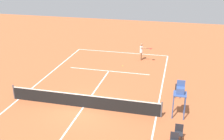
{
  "coord_description": "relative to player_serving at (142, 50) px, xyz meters",
  "views": [
    {
      "loc": [
        -5.83,
        15.35,
        9.14
      ],
      "look_at": [
        -0.71,
        -5.15,
        0.8
      ],
      "focal_mm": 44.15,
      "sensor_mm": 36.0,
      "label": 1
    }
  ],
  "objects": [
    {
      "name": "umpire_chair",
      "position": [
        -3.8,
        9.98,
        0.57
      ],
      "size": [
        0.8,
        0.8,
        2.41
      ],
      "color": "#38518C",
      "rests_on": "ground"
    },
    {
      "name": "court_lines",
      "position": [
        2.4,
        10.37,
        -1.03
      ],
      "size": [
        9.86,
        24.86,
        0.01
      ],
      "color": "white",
      "rests_on": "ground"
    },
    {
      "name": "ground_plane",
      "position": [
        2.4,
        10.37,
        -1.03
      ],
      "size": [
        60.0,
        60.0,
        0.0
      ],
      "primitive_type": "plane",
      "color": "#AD5933"
    },
    {
      "name": "player_serving",
      "position": [
        0.0,
        0.0,
        0.0
      ],
      "size": [
        1.26,
        0.72,
        1.74
      ],
      "rotation": [
        0.0,
        0.0,
        1.42
      ],
      "color": "#9E704C",
      "rests_on": "ground"
    },
    {
      "name": "tennis_net",
      "position": [
        2.4,
        10.37,
        -0.54
      ],
      "size": [
        10.46,
        0.1,
        1.07
      ],
      "color": "#4C4C51",
      "rests_on": "ground"
    },
    {
      "name": "courtside_chair_near",
      "position": [
        -3.88,
        12.59,
        -0.5
      ],
      "size": [
        0.44,
        0.46,
        0.95
      ],
      "color": "#262626",
      "rests_on": "ground"
    },
    {
      "name": "courtside_chair_far",
      "position": [
        -3.66,
        13.41,
        -0.5
      ],
      "size": [
        0.44,
        0.46,
        0.95
      ],
      "color": "#262626",
      "rests_on": "ground"
    },
    {
      "name": "courtside_chair_mid",
      "position": [
        -3.71,
        7.21,
        -0.5
      ],
      "size": [
        0.44,
        0.46,
        0.95
      ],
      "color": "#262626",
      "rests_on": "ground"
    },
    {
      "name": "tennis_ball",
      "position": [
        1.44,
        2.08,
        -1.0
      ],
      "size": [
        0.07,
        0.07,
        0.07
      ],
      "primitive_type": "sphere",
      "color": "#CCE033",
      "rests_on": "ground"
    }
  ]
}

